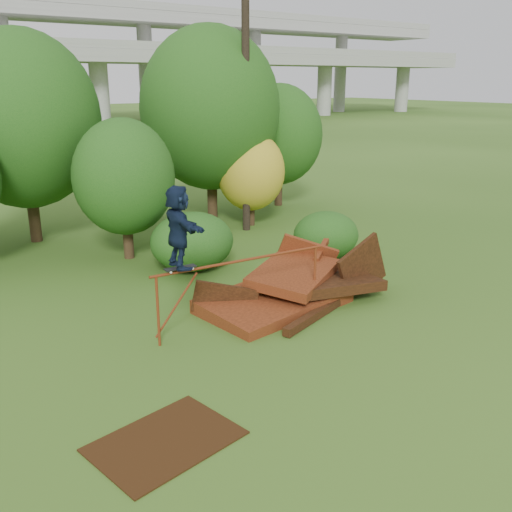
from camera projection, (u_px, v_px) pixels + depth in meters
ground at (338, 341)px, 12.58m from camera, size 240.00×240.00×0.00m
scrap_pile at (293, 289)px, 14.64m from camera, size 5.54×3.42×1.98m
grind_rail at (242, 273)px, 13.00m from camera, size 4.44×0.41×1.62m
skateboard at (180, 268)px, 12.13m from camera, size 0.71×0.24×0.07m
skater at (179, 227)px, 11.86m from camera, size 0.71×1.69×1.77m
flat_plate at (165, 441)px, 9.07m from camera, size 2.46×1.94×0.03m
tree_1 at (23, 120)px, 19.04m from camera, size 5.16×5.16×7.18m
tree_2 at (124, 177)px, 17.61m from camera, size 3.14×3.14×4.43m
tree_3 at (210, 109)px, 22.01m from camera, size 5.43×5.43×7.54m
tree_4 at (251, 171)px, 21.89m from camera, size 2.63×2.63×3.64m
tree_5 at (279, 135)px, 25.10m from camera, size 3.82×3.82×5.36m
shrub_left at (192, 241)px, 17.03m from camera, size 2.53×2.34×1.75m
shrub_right at (326, 235)px, 18.14m from camera, size 2.15×1.97×1.52m
utility_pole at (246, 99)px, 20.36m from camera, size 1.40×0.28×9.54m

